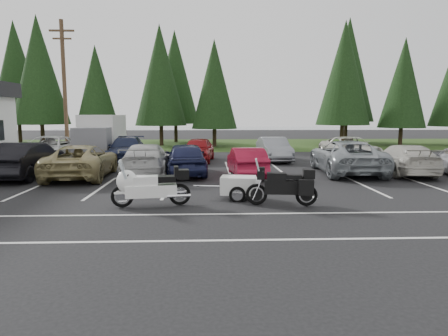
% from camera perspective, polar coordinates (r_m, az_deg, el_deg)
% --- Properties ---
extents(ground, '(120.00, 120.00, 0.00)m').
position_cam_1_polar(ground, '(15.36, -0.09, -3.38)').
color(ground, black).
rests_on(ground, ground).
extents(grass_strip, '(80.00, 16.00, 0.01)m').
position_cam_1_polar(grass_strip, '(39.17, -1.42, 3.38)').
color(grass_strip, '#203811').
rests_on(grass_strip, ground).
extents(lake_water, '(70.00, 50.00, 0.02)m').
position_cam_1_polar(lake_water, '(70.27, 1.48, 5.29)').
color(lake_water, slate).
rests_on(lake_water, ground).
extents(utility_pole, '(1.60, 0.26, 9.00)m').
position_cam_1_polar(utility_pole, '(28.71, -21.82, 10.64)').
color(utility_pole, '#473321').
rests_on(utility_pole, ground).
extents(box_truck, '(2.40, 5.60, 2.90)m').
position_cam_1_polar(box_truck, '(28.58, -17.37, 4.34)').
color(box_truck, silver).
rests_on(box_truck, ground).
extents(stall_markings, '(32.00, 16.00, 0.01)m').
position_cam_1_polar(stall_markings, '(17.32, -0.34, -2.10)').
color(stall_markings, silver).
rests_on(stall_markings, ground).
extents(conifer_2, '(5.10, 5.10, 11.89)m').
position_cam_1_polar(conifer_2, '(41.08, -24.94, 12.59)').
color(conifer_2, '#332316').
rests_on(conifer_2, ground).
extents(conifer_3, '(3.87, 3.87, 9.02)m').
position_cam_1_polar(conifer_3, '(37.86, -17.79, 10.85)').
color(conifer_3, '#332316').
rests_on(conifer_3, ground).
extents(conifer_4, '(4.80, 4.80, 11.17)m').
position_cam_1_polar(conifer_4, '(38.38, -9.11, 12.96)').
color(conifer_4, '#332316').
rests_on(conifer_4, ground).
extents(conifer_5, '(4.14, 4.14, 9.63)m').
position_cam_1_polar(conifer_5, '(36.76, -1.39, 11.88)').
color(conifer_5, '#332316').
rests_on(conifer_5, ground).
extents(conifer_6, '(4.93, 4.93, 11.48)m').
position_cam_1_polar(conifer_6, '(39.41, 16.79, 12.85)').
color(conifer_6, '#332316').
rests_on(conifer_6, ground).
extents(conifer_7, '(4.27, 4.27, 9.94)m').
position_cam_1_polar(conifer_7, '(41.15, 24.27, 11.02)').
color(conifer_7, '#332316').
rests_on(conifer_7, ground).
extents(conifer_back_a, '(5.28, 5.28, 12.30)m').
position_cam_1_polar(conifer_back_a, '(46.52, -27.59, 12.07)').
color(conifer_back_a, '#332316').
rests_on(conifer_back_a, ground).
extents(conifer_back_b, '(4.97, 4.97, 11.58)m').
position_cam_1_polar(conifer_back_b, '(42.87, -7.01, 12.76)').
color(conifer_back_b, '#332316').
rests_on(conifer_back_b, ground).
extents(conifer_back_c, '(5.50, 5.50, 12.81)m').
position_cam_1_polar(conifer_back_c, '(44.55, 17.32, 13.21)').
color(conifer_back_c, '#332316').
rests_on(conifer_back_c, ground).
extents(car_near_1, '(1.87, 5.10, 1.67)m').
position_cam_1_polar(car_near_1, '(20.75, -26.34, 1.04)').
color(car_near_1, black).
rests_on(car_near_1, ground).
extents(car_near_2, '(2.84, 5.69, 1.55)m').
position_cam_1_polar(car_near_2, '(19.81, -19.63, 0.93)').
color(car_near_2, '#918454').
rests_on(car_near_2, ground).
extents(car_near_3, '(2.29, 5.29, 1.52)m').
position_cam_1_polar(car_near_3, '(20.05, -11.00, 1.28)').
color(car_near_3, beige).
rests_on(car_near_3, ground).
extents(car_near_4, '(2.37, 4.89, 1.61)m').
position_cam_1_polar(car_near_4, '(19.61, -5.47, 1.38)').
color(car_near_4, '#191D3E').
rests_on(car_near_4, ground).
extents(car_near_5, '(1.73, 4.26, 1.37)m').
position_cam_1_polar(car_near_5, '(19.22, 3.24, 0.92)').
color(car_near_5, maroon).
rests_on(car_near_5, ground).
extents(car_near_6, '(3.07, 6.11, 1.66)m').
position_cam_1_polar(car_near_6, '(20.94, 17.06, 1.54)').
color(car_near_6, gray).
rests_on(car_near_6, ground).
extents(car_near_7, '(2.52, 5.27, 1.48)m').
position_cam_1_polar(car_near_7, '(21.62, 24.28, 1.15)').
color(car_near_7, beige).
rests_on(car_near_7, ground).
extents(car_far_0, '(2.79, 5.88, 1.62)m').
position_cam_1_polar(car_far_0, '(26.76, -23.74, 2.46)').
color(car_far_0, silver).
rests_on(car_far_0, ground).
extents(car_far_1, '(2.49, 5.34, 1.51)m').
position_cam_1_polar(car_far_1, '(26.11, -13.72, 2.65)').
color(car_far_1, '#171E3A').
rests_on(car_far_1, ground).
extents(car_far_2, '(2.20, 4.55, 1.50)m').
position_cam_1_polar(car_far_2, '(25.10, -3.72, 2.65)').
color(car_far_2, maroon).
rests_on(car_far_2, ground).
extents(car_far_3, '(1.82, 4.61, 1.49)m').
position_cam_1_polar(car_far_3, '(25.50, 7.14, 2.68)').
color(car_far_3, gray).
rests_on(car_far_3, ground).
extents(car_far_4, '(2.72, 5.64, 1.55)m').
position_cam_1_polar(car_far_4, '(26.20, 17.55, 2.57)').
color(car_far_4, beige).
rests_on(car_far_4, ground).
extents(touring_motorcycle, '(2.89, 1.26, 1.55)m').
position_cam_1_polar(touring_motorcycle, '(13.00, -10.38, -2.07)').
color(touring_motorcycle, white).
rests_on(touring_motorcycle, ground).
extents(cargo_trailer, '(1.88, 1.24, 0.81)m').
position_cam_1_polar(cargo_trailer, '(13.96, 2.07, -2.81)').
color(cargo_trailer, white).
rests_on(cargo_trailer, ground).
extents(adventure_motorcycle, '(2.64, 1.20, 1.55)m').
position_cam_1_polar(adventure_motorcycle, '(13.03, 8.23, -1.99)').
color(adventure_motorcycle, black).
rests_on(adventure_motorcycle, ground).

